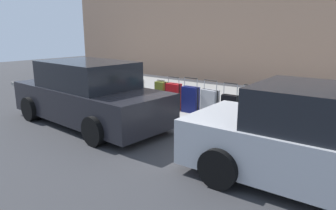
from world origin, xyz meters
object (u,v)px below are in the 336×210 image
object	(u,v)px
suitcase_black_3	(230,107)
suitcase_navy_5	(190,100)
suitcase_teal_2	(248,108)
suitcase_red_6	(174,96)
suitcase_silver_4	(210,103)
suitcase_olive_7	(161,94)
fire_hydrant	(141,90)
parked_car_charcoal_1	(88,95)
parked_car_silver_0	(334,145)
suitcase_olive_0	(295,116)
bollard_post	(124,89)
suitcase_maroon_1	(270,116)

from	to	relation	value
suitcase_black_3	suitcase_navy_5	xyz separation A→B (m)	(1.16, 0.08, 0.05)
suitcase_teal_2	suitcase_red_6	xyz separation A→B (m)	(2.25, 0.08, 0.02)
suitcase_silver_4	suitcase_red_6	bearing A→B (deg)	2.93
suitcase_teal_2	suitcase_silver_4	bearing A→B (deg)	1.15
suitcase_black_3	suitcase_olive_7	xyz separation A→B (m)	(2.25, 0.04, 0.06)
suitcase_teal_2	suitcase_red_6	distance (m)	2.25
fire_hydrant	parked_car_charcoal_1	distance (m)	2.17
suitcase_olive_7	parked_car_silver_0	bearing A→B (deg)	156.80
suitcase_olive_0	suitcase_red_6	world-z (taller)	suitcase_olive_0
suitcase_black_3	bollard_post	xyz separation A→B (m)	(3.70, 0.20, 0.07)
suitcase_teal_2	suitcase_black_3	world-z (taller)	suitcase_teal_2
suitcase_olive_0	suitcase_maroon_1	distance (m)	0.57
suitcase_red_6	fire_hydrant	world-z (taller)	suitcase_red_6
parked_car_silver_0	fire_hydrant	bearing A→B (deg)	-20.22
suitcase_silver_4	suitcase_black_3	bearing A→B (deg)	-176.18
suitcase_olive_7	suitcase_black_3	bearing A→B (deg)	-178.94
fire_hydrant	suitcase_teal_2	bearing A→B (deg)	-179.52
suitcase_maroon_1	parked_car_silver_0	bearing A→B (deg)	128.49
suitcase_olive_0	suitcase_navy_5	xyz separation A→B (m)	(2.78, 0.10, 0.02)
suitcase_olive_7	suitcase_red_6	bearing A→B (deg)	173.71
suitcase_red_6	parked_car_silver_0	world-z (taller)	parked_car_silver_0
suitcase_red_6	parked_car_charcoal_1	bearing A→B (deg)	61.16
suitcase_red_6	fire_hydrant	size ratio (longest dim) A/B	1.23
fire_hydrant	bollard_post	bearing A→B (deg)	13.21
suitcase_teal_2	suitcase_silver_4	xyz separation A→B (m)	(1.08, 0.02, -0.01)
fire_hydrant	bollard_post	xyz separation A→B (m)	(0.64, 0.15, -0.02)
suitcase_silver_4	bollard_post	world-z (taller)	suitcase_silver_4
suitcase_maroon_1	bollard_post	bearing A→B (deg)	2.13
suitcase_silver_4	suitcase_red_6	distance (m)	1.17
suitcase_olive_0	parked_car_charcoal_1	xyz separation A→B (m)	(4.52, 2.22, 0.27)
suitcase_navy_5	fire_hydrant	bearing A→B (deg)	-1.11
suitcase_black_3	bollard_post	world-z (taller)	suitcase_black_3
suitcase_navy_5	suitcase_olive_7	world-z (taller)	suitcase_navy_5
suitcase_silver_4	bollard_post	distance (m)	3.13
suitcase_red_6	parked_car_silver_0	xyz separation A→B (m)	(-4.53, 2.10, 0.22)
suitcase_teal_2	fire_hydrant	size ratio (longest dim) A/B	1.23
suitcase_maroon_1	parked_car_charcoal_1	size ratio (longest dim) A/B	0.17
suitcase_maroon_1	fire_hydrant	world-z (taller)	fire_hydrant
suitcase_olive_0	suitcase_black_3	distance (m)	1.62
suitcase_maroon_1	parked_car_charcoal_1	distance (m)	4.53
bollard_post	fire_hydrant	bearing A→B (deg)	-166.79
suitcase_navy_5	suitcase_red_6	distance (m)	0.58
suitcase_silver_4	suitcase_navy_5	xyz separation A→B (m)	(0.59, 0.04, 0.01)
fire_hydrant	parked_car_silver_0	xyz separation A→B (m)	(-5.85, 2.15, 0.19)
suitcase_silver_4	suitcase_navy_5	world-z (taller)	suitcase_navy_5
suitcase_black_3	suitcase_silver_4	world-z (taller)	suitcase_silver_4
suitcase_black_3	parked_car_charcoal_1	xyz separation A→B (m)	(2.89, 2.20, 0.30)
suitcase_red_6	bollard_post	xyz separation A→B (m)	(1.96, 0.10, 0.00)
suitcase_silver_4	suitcase_navy_5	distance (m)	0.59
suitcase_olive_0	suitcase_silver_4	size ratio (longest dim) A/B	0.99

